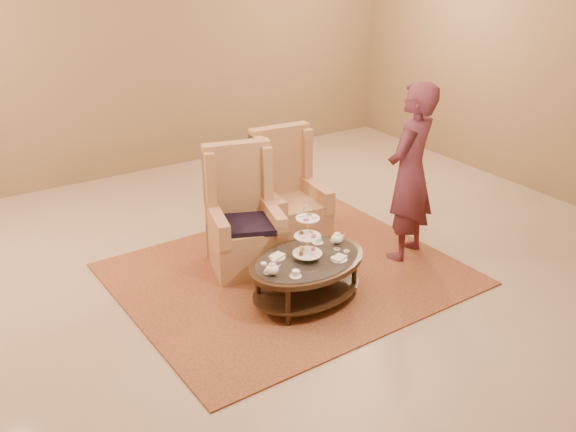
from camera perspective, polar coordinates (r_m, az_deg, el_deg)
ground at (r=6.11m, az=1.42°, el=-6.89°), size 8.00×8.00×0.00m
ceiling at (r=6.11m, az=1.42°, el=-6.89°), size 8.00×8.00×0.02m
wall_back at (r=8.93m, az=-13.45°, el=14.62°), size 8.00×0.04×3.50m
rug at (r=6.41m, az=0.05°, el=-5.18°), size 3.27×2.76×0.02m
tea_table at (r=5.83m, az=1.70°, el=-4.53°), size 1.26×0.95×0.98m
armchair_left at (r=6.43m, az=-4.00°, el=-0.98°), size 0.83×0.84×1.25m
armchair_right at (r=6.95m, az=-0.04°, el=1.04°), size 0.73×0.75×1.25m
person at (r=6.52m, az=10.81°, el=3.76°), size 0.79×0.66×1.84m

